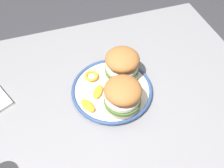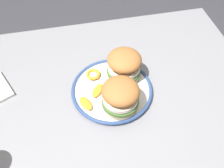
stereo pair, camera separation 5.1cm
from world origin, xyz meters
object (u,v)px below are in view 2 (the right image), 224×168
at_px(dinner_plate, 112,90).
at_px(sandwich_half_right, 120,96).
at_px(sandwich_half_left, 124,65).
at_px(dining_table, 102,115).

distance_m(dinner_plate, sandwich_half_right, 0.09).
relative_size(sandwich_half_left, sandwich_half_right, 1.02).
height_order(dining_table, sandwich_half_right, sandwich_half_right).
relative_size(dining_table, sandwich_half_left, 7.65).
height_order(sandwich_half_left, sandwich_half_right, same).
xyz_separation_m(dining_table, sandwich_half_right, (-0.05, 0.06, 0.18)).
bearing_deg(sandwich_half_left, dinner_plate, 43.52).
bearing_deg(dining_table, sandwich_half_left, -145.72).
xyz_separation_m(dinner_plate, sandwich_half_left, (-0.05, -0.05, 0.06)).
xyz_separation_m(dinner_plate, sandwich_half_right, (-0.01, 0.07, 0.06)).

